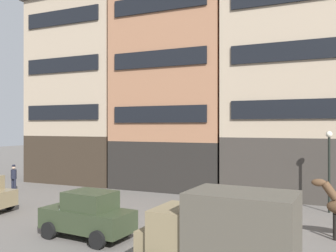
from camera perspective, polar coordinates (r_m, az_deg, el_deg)
ground_plane at (r=14.96m, az=6.29°, el=-17.00°), size 120.00×120.00×0.00m
building_far_left at (r=30.39m, az=-12.89°, el=5.68°), size 8.11×6.03×14.71m
building_center_left at (r=26.51m, az=1.07°, el=6.58°), size 8.37×6.03×14.76m
building_center_right at (r=24.76m, az=20.47°, el=10.07°), size 9.85×6.03×17.34m
delivery_truck_near at (r=10.43m, az=8.36°, el=-16.40°), size 4.44×2.33×2.62m
sedan_dark at (r=14.92m, az=-12.45°, el=-13.41°), size 3.83×2.13×1.83m
pedestrian_officer at (r=26.62m, az=-23.05°, el=-7.34°), size 0.49×0.49×1.79m
streetlamp_curbside at (r=20.15m, az=23.96°, el=-4.86°), size 0.32×0.32×4.12m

